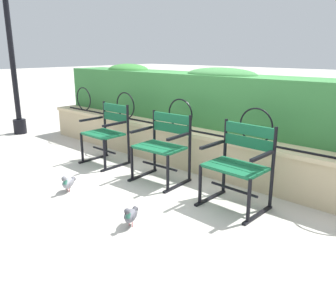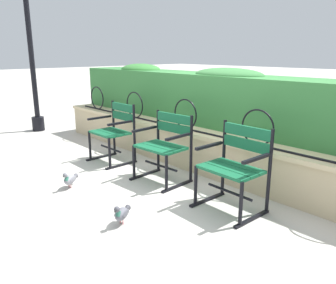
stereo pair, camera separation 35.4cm
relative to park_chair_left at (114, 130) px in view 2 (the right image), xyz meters
name	(u,v)px [view 2 (the right image)]	position (x,y,z in m)	size (l,w,h in m)	color
ground_plane	(166,187)	(1.26, -0.14, -0.46)	(60.00, 60.00, 0.00)	#BCB7AD
stone_wall	(208,153)	(1.26, 0.63, -0.19)	(6.67, 0.41, 0.54)	#C6B289
iron_arch_fence	(188,117)	(0.96, 0.55, 0.26)	(6.14, 0.02, 0.42)	black
hedge_row	(235,99)	(1.26, 1.15, 0.47)	(6.53, 0.69, 0.83)	#387A3D
park_chair_left	(114,130)	(0.00, 0.00, 0.00)	(0.57, 0.52, 0.85)	#145B38
park_chair_centre	(165,144)	(1.07, 0.03, 0.00)	(0.64, 0.55, 0.84)	#145B38
park_chair_right	(235,165)	(2.15, 0.00, 0.01)	(0.64, 0.54, 0.86)	#145B38
pigeon_near_chairs	(70,179)	(0.51, -0.99, -0.35)	(0.21, 0.26, 0.22)	gray
pigeon_far_side	(122,213)	(1.65, -1.05, -0.35)	(0.20, 0.27, 0.22)	#5B5B66
lamppost	(30,40)	(-2.74, -0.03, 1.32)	(0.28, 0.28, 3.43)	black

